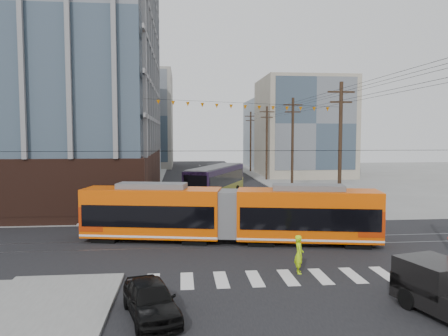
# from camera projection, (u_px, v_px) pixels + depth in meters

# --- Properties ---
(ground) EXTENTS (160.00, 160.00, 0.00)m
(ground) POSITION_uv_depth(u_px,v_px,m) (260.00, 260.00, 23.66)
(ground) COLOR slate
(office_building) EXTENTS (30.00, 25.00, 28.60)m
(office_building) POSITION_uv_depth(u_px,v_px,m) (0.00, 59.00, 43.22)
(office_building) COLOR #381E16
(office_building) RESTS_ON ground
(bg_bldg_nw_near) EXTENTS (18.00, 16.00, 18.00)m
(bg_bldg_nw_near) POSITION_uv_depth(u_px,v_px,m) (104.00, 122.00, 72.89)
(bg_bldg_nw_near) COLOR #8C99A5
(bg_bldg_nw_near) RESTS_ON ground
(bg_bldg_ne_near) EXTENTS (14.00, 14.00, 16.00)m
(bg_bldg_ne_near) POSITION_uv_depth(u_px,v_px,m) (303.00, 128.00, 72.26)
(bg_bldg_ne_near) COLOR gray
(bg_bldg_ne_near) RESTS_ON ground
(bg_bldg_nw_far) EXTENTS (16.00, 18.00, 20.00)m
(bg_bldg_nw_far) POSITION_uv_depth(u_px,v_px,m) (134.00, 120.00, 92.96)
(bg_bldg_nw_far) COLOR gray
(bg_bldg_nw_far) RESTS_ON ground
(bg_bldg_ne_far) EXTENTS (16.00, 16.00, 14.00)m
(bg_bldg_ne_far) POSITION_uv_depth(u_px,v_px,m) (286.00, 134.00, 92.38)
(bg_bldg_ne_far) COLOR #8C99A5
(bg_bldg_ne_far) RESTS_ON ground
(utility_pole_far) EXTENTS (0.30, 0.30, 11.00)m
(utility_pole_far) POSITION_uv_depth(u_px,v_px,m) (251.00, 142.00, 79.65)
(utility_pole_far) COLOR black
(utility_pole_far) RESTS_ON ground
(streetcar) EXTENTS (18.70, 6.11, 3.57)m
(streetcar) POSITION_uv_depth(u_px,v_px,m) (229.00, 214.00, 27.50)
(streetcar) COLOR #D24902
(streetcar) RESTS_ON ground
(city_bus) EXTENTS (7.37, 12.58, 3.55)m
(city_bus) POSITION_uv_depth(u_px,v_px,m) (216.00, 182.00, 46.73)
(city_bus) COLOR black
(city_bus) RESTS_ON ground
(black_sedan) EXTENTS (2.72, 4.42, 1.40)m
(black_sedan) POSITION_uv_depth(u_px,v_px,m) (151.00, 299.00, 16.18)
(black_sedan) COLOR black
(black_sedan) RESTS_ON ground
(parked_car_silver) EXTENTS (3.08, 4.79, 1.49)m
(parked_car_silver) POSITION_uv_depth(u_px,v_px,m) (173.00, 207.00, 36.58)
(parked_car_silver) COLOR #A6A6A6
(parked_car_silver) RESTS_ON ground
(parked_car_white) EXTENTS (2.25, 4.84, 1.37)m
(parked_car_white) POSITION_uv_depth(u_px,v_px,m) (171.00, 200.00, 41.12)
(parked_car_white) COLOR silver
(parked_car_white) RESTS_ON ground
(parked_car_grey) EXTENTS (2.58, 4.91, 1.32)m
(parked_car_grey) POSITION_uv_depth(u_px,v_px,m) (166.00, 193.00, 46.06)
(parked_car_grey) COLOR #48484A
(parked_car_grey) RESTS_ON ground
(pedestrian) EXTENTS (0.52, 0.73, 1.90)m
(pedestrian) POSITION_uv_depth(u_px,v_px,m) (299.00, 254.00, 21.38)
(pedestrian) COLOR #B5EA10
(pedestrian) RESTS_ON ground
(jersey_barrier) EXTENTS (2.30, 4.17, 0.82)m
(jersey_barrier) POSITION_uv_depth(u_px,v_px,m) (337.00, 214.00, 35.21)
(jersey_barrier) COLOR slate
(jersey_barrier) RESTS_ON ground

